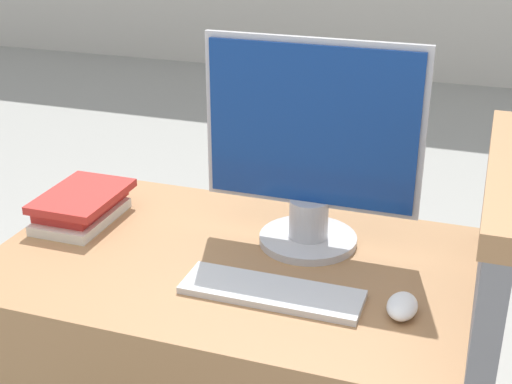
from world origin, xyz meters
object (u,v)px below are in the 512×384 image
at_px(monitor, 311,149).
at_px(mouse, 402,306).
at_px(keyboard, 272,292).
at_px(book_stack, 82,205).

distance_m(monitor, mouse, 0.44).
bearing_deg(mouse, monitor, 137.47).
height_order(keyboard, mouse, mouse).
xyz_separation_m(keyboard, mouse, (0.29, 0.02, 0.01)).
bearing_deg(monitor, book_stack, -173.96).
relative_size(keyboard, mouse, 3.92).
xyz_separation_m(mouse, book_stack, (-0.90, 0.19, 0.02)).
xyz_separation_m(monitor, book_stack, (-0.62, -0.07, -0.21)).
height_order(monitor, keyboard, monitor).
bearing_deg(mouse, book_stack, 168.22).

